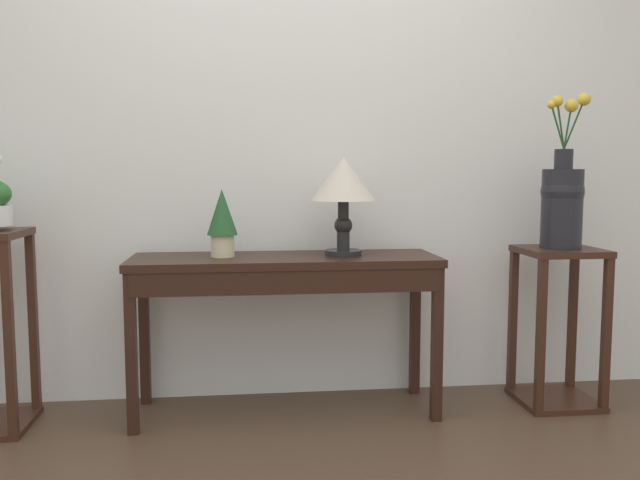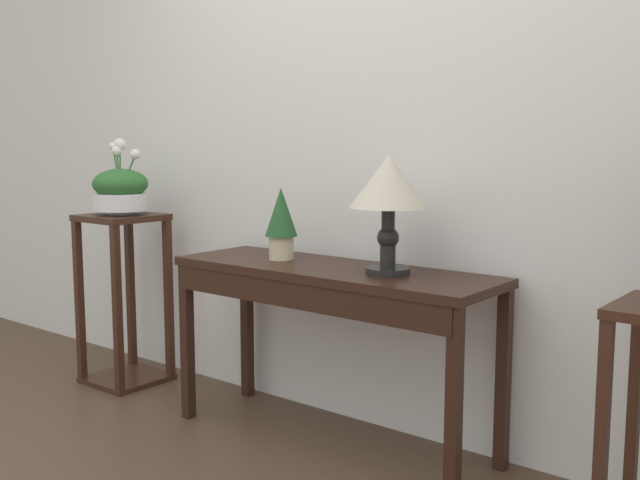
{
  "view_description": "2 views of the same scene",
  "coord_description": "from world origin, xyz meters",
  "px_view_note": "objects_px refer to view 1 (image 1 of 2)",
  "views": [
    {
      "loc": [
        -0.2,
        -1.71,
        1.1
      ],
      "look_at": [
        0.15,
        1.29,
        0.79
      ],
      "focal_mm": 37.18,
      "sensor_mm": 36.0,
      "label": 1
    },
    {
      "loc": [
        1.76,
        -1.05,
        1.21
      ],
      "look_at": [
        -0.07,
        1.23,
        0.82
      ],
      "focal_mm": 41.73,
      "sensor_mm": 36.0,
      "label": 2
    }
  ],
  "objects_px": {
    "pedestal_stand_right": "(557,327)",
    "console_table": "(285,277)",
    "potted_plant_on_console": "(222,220)",
    "flower_vase_tall_right": "(562,198)",
    "table_lamp": "(343,185)"
  },
  "relations": [
    {
      "from": "potted_plant_on_console",
      "to": "flower_vase_tall_right",
      "type": "bearing_deg",
      "value": -1.67
    },
    {
      "from": "table_lamp",
      "to": "pedestal_stand_right",
      "type": "bearing_deg",
      "value": -1.75
    },
    {
      "from": "pedestal_stand_right",
      "to": "console_table",
      "type": "bearing_deg",
      "value": 179.75
    },
    {
      "from": "pedestal_stand_right",
      "to": "table_lamp",
      "type": "bearing_deg",
      "value": 178.25
    },
    {
      "from": "table_lamp",
      "to": "potted_plant_on_console",
      "type": "bearing_deg",
      "value": 178.59
    },
    {
      "from": "table_lamp",
      "to": "flower_vase_tall_right",
      "type": "height_order",
      "value": "flower_vase_tall_right"
    },
    {
      "from": "potted_plant_on_console",
      "to": "pedestal_stand_right",
      "type": "height_order",
      "value": "potted_plant_on_console"
    },
    {
      "from": "table_lamp",
      "to": "potted_plant_on_console",
      "type": "height_order",
      "value": "table_lamp"
    },
    {
      "from": "console_table",
      "to": "potted_plant_on_console",
      "type": "bearing_deg",
      "value": 172.01
    },
    {
      "from": "pedestal_stand_right",
      "to": "flower_vase_tall_right",
      "type": "relative_size",
      "value": 1.05
    },
    {
      "from": "table_lamp",
      "to": "console_table",
      "type": "bearing_deg",
      "value": -174.48
    },
    {
      "from": "table_lamp",
      "to": "potted_plant_on_console",
      "type": "relative_size",
      "value": 1.47
    },
    {
      "from": "console_table",
      "to": "flower_vase_tall_right",
      "type": "relative_size",
      "value": 1.93
    },
    {
      "from": "console_table",
      "to": "pedestal_stand_right",
      "type": "height_order",
      "value": "pedestal_stand_right"
    },
    {
      "from": "table_lamp",
      "to": "potted_plant_on_console",
      "type": "distance_m",
      "value": 0.56
    }
  ]
}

